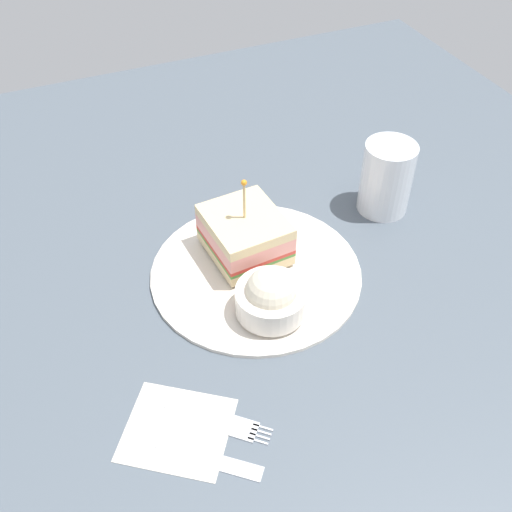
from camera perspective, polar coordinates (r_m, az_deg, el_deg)
name	(u,v)px	position (r cm, az deg, el deg)	size (l,w,h in cm)	color
ground_plane	(256,280)	(72.94, 0.00, -2.25)	(115.08, 115.08, 2.00)	#4C5660
plate	(256,271)	(71.88, 0.00, -1.43)	(25.14, 25.14, 0.96)	silver
sandwich_half_center	(247,234)	(72.09, -0.85, 2.14)	(9.26, 10.39, 10.63)	beige
coleslaw_bowl	(271,296)	(65.51, 1.44, -3.81)	(7.92, 7.92, 5.71)	silver
drink_glass	(386,181)	(80.74, 12.19, 6.93)	(6.68, 6.68, 9.75)	gold
napkin	(177,429)	(59.87, -7.46, -15.96)	(9.80, 8.82, 0.15)	beige
fork	(224,423)	(59.74, -3.04, -15.47)	(9.83, 9.01, 0.35)	silver
knife	(203,458)	(58.11, -5.05, -18.47)	(10.63, 9.10, 0.35)	silver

